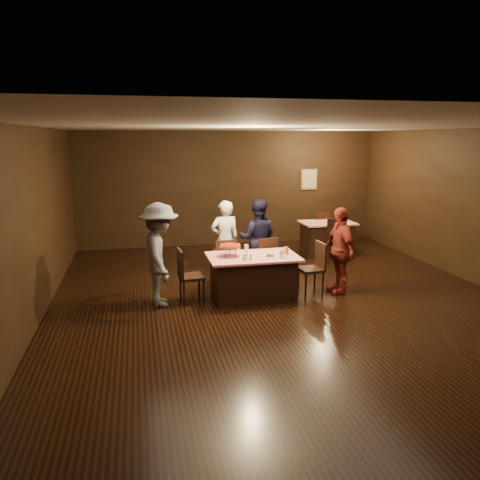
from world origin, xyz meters
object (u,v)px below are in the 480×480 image
chair_end_right (311,268)px  diner_grey_knit (160,255)px  chair_end_left (192,276)px  diner_navy_hoodie (258,239)px  chair_far_left (223,262)px  chair_back_near (339,239)px  diner_red_shirt (340,250)px  plate_empty (280,252)px  chair_far_right (263,260)px  glass_front_right (281,254)px  chair_back_far (318,229)px  back_table (327,237)px  diner_white_jacket (225,240)px  glass_back (246,248)px  pizza_stand (230,246)px  main_table (253,277)px  glass_amber (286,251)px

chair_end_right → diner_grey_knit: diner_grey_knit is taller
chair_end_left → diner_navy_hoodie: bearing=-56.2°
chair_far_left → chair_back_near: 3.36m
chair_back_near → diner_navy_hoodie: 2.46m
diner_red_shirt → plate_empty: (-1.07, 0.22, -0.02)m
chair_far_left → chair_end_left: size_ratio=1.00×
chair_far_left → chair_far_right: same height
chair_far_right → glass_front_right: bearing=81.3°
chair_end_left → chair_back_far: same height
chair_far_right → plate_empty: (0.15, -0.60, 0.30)m
back_table → plate_empty: bearing=-127.1°
chair_back_far → chair_back_near: bearing=77.0°
diner_white_jacket → glass_back: (0.22, -0.95, 0.04)m
chair_back_far → pizza_stand: pizza_stand is taller
main_table → plate_empty: plate_empty is taller
chair_far_left → glass_front_right: 1.36m
glass_front_right → plate_empty: bearing=76.0°
glass_amber → glass_back: 0.74m
diner_navy_hoodie → pizza_stand: (-0.80, -1.16, 0.14)m
pizza_stand → plate_empty: 0.97m
chair_end_right → plate_empty: (-0.55, 0.15, 0.30)m
diner_navy_hoodie → pizza_stand: bearing=73.1°
chair_end_right → chair_far_left: bearing=-120.6°
diner_navy_hoodie → diner_grey_knit: diner_grey_knit is taller
chair_end_left → diner_white_jacket: bearing=-38.5°
chair_end_left → chair_end_right: same height
chair_back_far → diner_red_shirt: 3.72m
chair_far_left → diner_white_jacket: (0.13, 0.50, 0.33)m
chair_end_left → diner_white_jacket: 1.54m
chair_far_right → chair_back_far: (2.23, 2.75, 0.00)m
chair_far_left → diner_red_shirt: diner_red_shirt is taller
glass_amber → glass_back: same height
chair_far_left → plate_empty: (0.95, -0.60, 0.30)m
diner_white_jacket → glass_amber: diner_white_jacket is taller
chair_back_near → glass_amber: (-2.03, -2.25, 0.37)m
diner_grey_knit → glass_back: size_ratio=12.63×
main_table → chair_far_right: size_ratio=1.68×
chair_far_right → back_table: bearing=-147.6°
chair_back_far → glass_amber: bearing=47.2°
diner_white_jacket → chair_end_left: bearing=52.4°
chair_far_right → diner_red_shirt: bearing=134.6°
chair_end_right → chair_back_far: size_ratio=1.00×
diner_red_shirt → plate_empty: 1.10m
chair_back_near → glass_amber: 3.05m
chair_back_near → chair_back_far: (0.00, 1.30, 0.00)m
chair_back_near → plate_empty: bearing=-140.3°
chair_far_left → diner_white_jacket: 0.61m
chair_back_near → pizza_stand: 3.74m
glass_front_right → chair_end_right: bearing=21.0°
diner_grey_knit → plate_empty: bearing=-87.5°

